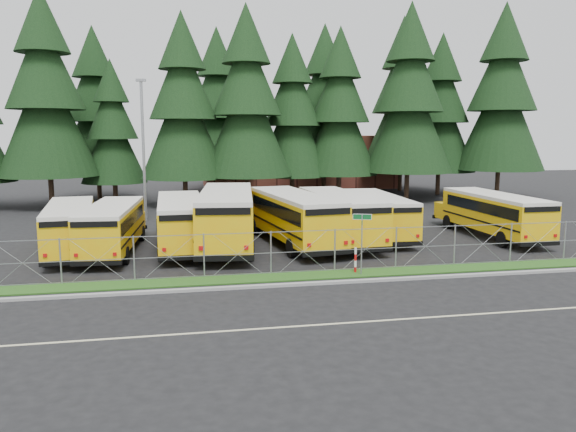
# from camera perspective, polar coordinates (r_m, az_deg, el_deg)

# --- Properties ---
(ground) EXTENTS (120.00, 120.00, 0.00)m
(ground) POSITION_cam_1_polar(r_m,az_deg,el_deg) (27.52, 6.19, -5.00)
(ground) COLOR black
(ground) RESTS_ON ground
(curb) EXTENTS (50.00, 0.25, 0.12)m
(curb) POSITION_cam_1_polar(r_m,az_deg,el_deg) (24.65, 8.34, -6.50)
(curb) COLOR gray
(curb) RESTS_ON ground
(grass_verge) EXTENTS (50.00, 1.40, 0.06)m
(grass_verge) POSITION_cam_1_polar(r_m,az_deg,el_deg) (25.94, 7.31, -5.79)
(grass_verge) COLOR #184513
(grass_verge) RESTS_ON ground
(road_lane_line) EXTENTS (50.00, 0.12, 0.01)m
(road_lane_line) POSITION_cam_1_polar(r_m,az_deg,el_deg) (20.31, 12.99, -10.08)
(road_lane_line) COLOR beige
(road_lane_line) RESTS_ON ground
(chainlink_fence) EXTENTS (44.00, 0.10, 2.00)m
(chainlink_fence) POSITION_cam_1_polar(r_m,az_deg,el_deg) (26.37, 6.87, -3.38)
(chainlink_fence) COLOR #96999E
(chainlink_fence) RESTS_ON ground
(brick_building) EXTENTS (22.00, 10.00, 6.00)m
(brick_building) POSITION_cam_1_polar(r_m,az_deg,el_deg) (67.10, 0.99, 5.60)
(brick_building) COLOR brown
(brick_building) RESTS_ON ground
(bus_0) EXTENTS (3.55, 10.23, 2.63)m
(bus_0) POSITION_cam_1_polar(r_m,az_deg,el_deg) (32.01, -21.22, -1.23)
(bus_0) COLOR #F1A907
(bus_0) RESTS_ON ground
(bus_1) EXTENTS (3.03, 10.11, 2.61)m
(bus_1) POSITION_cam_1_polar(r_m,az_deg,el_deg) (31.35, -17.32, -1.24)
(bus_1) COLOR #F1A907
(bus_1) RESTS_ON ground
(bus_2) EXTENTS (2.73, 10.70, 2.79)m
(bus_2) POSITION_cam_1_polar(r_m,az_deg,el_deg) (31.70, -10.84, -0.74)
(bus_2) COLOR #F1A907
(bus_2) RESTS_ON ground
(bus_3) EXTENTS (4.27, 12.49, 3.21)m
(bus_3) POSITION_cam_1_polar(r_m,az_deg,el_deg) (31.64, -6.22, -0.27)
(bus_3) COLOR #F1A907
(bus_3) RESTS_ON ground
(bus_4) EXTENTS (4.19, 11.59, 2.97)m
(bus_4) POSITION_cam_1_polar(r_m,az_deg,el_deg) (32.13, 0.44, -0.30)
(bus_4) COLOR #F1A907
(bus_4) RESTS_ON ground
(bus_5) EXTENTS (3.11, 11.07, 2.87)m
(bus_5) POSITION_cam_1_polar(r_m,az_deg,el_deg) (33.11, 5.06, -0.16)
(bus_5) COLOR #F1A907
(bus_5) RESTS_ON ground
(bus_6) EXTENTS (2.80, 10.14, 2.63)m
(bus_6) POSITION_cam_1_polar(r_m,az_deg,el_deg) (34.83, 8.95, 0.00)
(bus_6) COLOR #F1A907
(bus_6) RESTS_ON ground
(bus_east) EXTENTS (2.58, 10.38, 2.71)m
(bus_east) POSITION_cam_1_polar(r_m,az_deg,el_deg) (36.56, 19.94, 0.05)
(bus_east) COLOR #F1A907
(bus_east) RESTS_ON ground
(street_sign) EXTENTS (0.80, 0.53, 2.81)m
(street_sign) POSITION_cam_1_polar(r_m,az_deg,el_deg) (25.27, 7.52, -1.53)
(street_sign) COLOR #96999E
(street_sign) RESTS_ON ground
(striped_bollard) EXTENTS (0.11, 0.11, 1.20)m
(striped_bollard) POSITION_cam_1_polar(r_m,az_deg,el_deg) (25.89, 6.87, -4.51)
(striped_bollard) COLOR #B20C0C
(striped_bollard) RESTS_ON ground
(light_standard) EXTENTS (0.70, 0.35, 10.14)m
(light_standard) POSITION_cam_1_polar(r_m,az_deg,el_deg) (41.93, -14.49, 7.00)
(light_standard) COLOR #96999E
(light_standard) RESTS_ON ground
(conifer_1) EXTENTS (8.30, 8.30, 18.36)m
(conifer_1) POSITION_cam_1_polar(r_m,az_deg,el_deg) (52.16, -23.40, 10.87)
(conifer_1) COLOR black
(conifer_1) RESTS_ON ground
(conifer_2) EXTENTS (5.81, 5.81, 12.86)m
(conifer_2) POSITION_cam_1_polar(r_m,az_deg,el_deg) (53.06, -17.38, 8.15)
(conifer_2) COLOR black
(conifer_2) RESTS_ON ground
(conifer_3) EXTENTS (7.51, 7.51, 16.61)m
(conifer_3) POSITION_cam_1_polar(r_m,az_deg,el_deg) (49.87, -10.60, 10.55)
(conifer_3) COLOR black
(conifer_3) RESTS_ON ground
(conifer_4) EXTENTS (7.87, 7.87, 17.41)m
(conifer_4) POSITION_cam_1_polar(r_m,az_deg,el_deg) (49.99, -4.21, 11.12)
(conifer_4) COLOR black
(conifer_4) RESTS_ON ground
(conifer_5) EXTENTS (7.00, 7.00, 15.48)m
(conifer_5) POSITION_cam_1_polar(r_m,az_deg,el_deg) (53.30, 0.43, 9.94)
(conifer_5) COLOR black
(conifer_5) RESTS_ON ground
(conifer_6) EXTENTS (7.33, 7.33, 16.22)m
(conifer_6) POSITION_cam_1_polar(r_m,az_deg,el_deg) (54.12, 5.28, 10.28)
(conifer_6) COLOR black
(conifer_6) RESTS_ON ground
(conifer_7) EXTENTS (8.26, 8.26, 18.27)m
(conifer_7) POSITION_cam_1_polar(r_m,az_deg,el_deg) (54.43, 12.21, 11.19)
(conifer_7) COLOR black
(conifer_7) RESTS_ON ground
(conifer_8) EXTENTS (7.38, 7.38, 16.31)m
(conifer_8) POSITION_cam_1_polar(r_m,az_deg,el_deg) (60.15, 15.23, 9.88)
(conifer_8) COLOR black
(conifer_8) RESTS_ON ground
(conifer_9) EXTENTS (8.46, 8.46, 18.71)m
(conifer_9) POSITION_cam_1_polar(r_m,az_deg,el_deg) (59.26, 20.89, 10.81)
(conifer_9) COLOR black
(conifer_9) RESTS_ON ground
(conifer_10) EXTENTS (7.42, 7.42, 16.40)m
(conifer_10) POSITION_cam_1_polar(r_m,az_deg,el_deg) (57.62, -18.96, 9.84)
(conifer_10) COLOR black
(conifer_10) RESTS_ON ground
(conifer_11) EXTENTS (7.86, 7.86, 17.39)m
(conifer_11) POSITION_cam_1_polar(r_m,az_deg,el_deg) (61.20, -7.16, 10.59)
(conifer_11) COLOR black
(conifer_11) RESTS_ON ground
(conifer_12) EXTENTS (7.77, 7.77, 17.19)m
(conifer_12) POSITION_cam_1_polar(r_m,az_deg,el_deg) (58.15, 3.71, 10.65)
(conifer_12) COLOR black
(conifer_12) RESTS_ON ground
(conifer_13) EXTENTS (8.46, 8.46, 18.72)m
(conifer_13) POSITION_cam_1_polar(r_m,az_deg,el_deg) (63.32, 11.51, 11.01)
(conifer_13) COLOR black
(conifer_13) RESTS_ON ground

